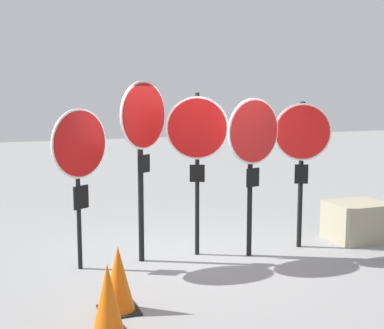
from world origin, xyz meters
The scene contains 9 objects.
ground_plane centered at (0.00, 0.00, 0.00)m, with size 40.00×40.00×0.00m, color gray.
stop_sign_0 centered at (-1.65, 0.23, 1.60)m, with size 0.81×0.53×2.21m.
stop_sign_1 centered at (-0.77, 0.26, 1.85)m, with size 0.79×0.56×2.57m.
stop_sign_2 centered at (0.05, 0.26, 1.74)m, with size 0.86×0.36×2.41m.
stop_sign_3 centered at (0.78, -0.07, 1.67)m, with size 0.93×0.28×2.33m.
stop_sign_4 centered at (1.69, 0.06, 1.62)m, with size 0.81×0.38×2.27m.
traffic_cone_0 centered at (-1.75, -1.94, 0.38)m, with size 0.40×0.40×0.77m.
traffic_cone_1 centered at (-1.51, -1.33, 0.37)m, with size 0.43×0.43×0.75m.
storage_crate centered at (2.82, 0.12, 0.31)m, with size 0.91×0.79×0.63m.
Camera 1 is at (-2.75, -6.92, 2.43)m, focal length 50.00 mm.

